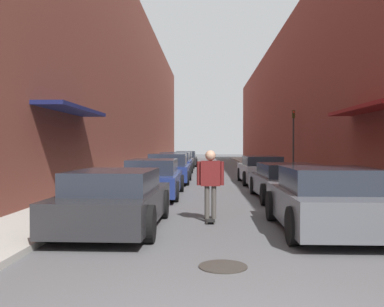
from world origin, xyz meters
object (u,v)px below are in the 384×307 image
at_px(parked_car_left_5, 186,159).
at_px(parked_car_left_1, 154,178).
at_px(parked_car_right_1, 287,182).
at_px(parked_car_right_0, 327,200).
at_px(skateboarder, 210,178).
at_px(manhole_cover, 223,266).
at_px(parked_car_left_2, 169,169).
at_px(parked_car_left_0, 115,200).
at_px(parked_car_left_4, 180,161).
at_px(traffic_light, 293,135).
at_px(parked_car_right_2, 261,170).
at_px(parked_car_left_3, 176,164).

bearing_deg(parked_car_left_5, parked_car_left_1, -90.16).
xyz_separation_m(parked_car_left_5, parked_car_right_1, (4.36, -23.16, -0.05)).
height_order(parked_car_left_1, parked_car_right_0, parked_car_right_0).
xyz_separation_m(parked_car_left_5, skateboarder, (1.84, -27.36, 0.38)).
bearing_deg(manhole_cover, parked_car_left_2, 98.13).
distance_m(parked_car_left_2, manhole_cover, 14.20).
xyz_separation_m(parked_car_left_0, parked_car_left_5, (0.16, 28.26, 0.02)).
bearing_deg(skateboarder, parked_car_left_5, 93.85).
xyz_separation_m(parked_car_left_1, parked_car_left_2, (0.04, 5.50, 0.03)).
bearing_deg(parked_car_left_4, parked_car_left_2, -89.27).
xyz_separation_m(parked_car_left_2, manhole_cover, (2.01, -14.04, -0.65)).
xyz_separation_m(parked_car_right_1, traffic_light, (2.45, 11.04, 1.81)).
height_order(parked_car_right_0, parked_car_right_1, parked_car_right_0).
xyz_separation_m(parked_car_right_0, traffic_light, (2.64, 16.32, 1.75)).
xyz_separation_m(parked_car_left_4, traffic_light, (6.99, -6.54, 1.76)).
height_order(parked_car_left_4, parked_car_right_0, parked_car_left_4).
xyz_separation_m(parked_car_left_2, parked_car_right_1, (4.39, -6.19, -0.08)).
relative_size(parked_car_left_4, parked_car_right_2, 0.95).
bearing_deg(parked_car_left_1, parked_car_left_3, 90.22).
relative_size(parked_car_left_2, parked_car_right_1, 0.93).
relative_size(parked_car_left_0, parked_car_left_2, 0.99).
distance_m(parked_car_right_0, skateboarder, 2.61).
bearing_deg(parked_car_left_1, parked_car_right_0, -54.60).
height_order(parked_car_left_4, traffic_light, traffic_light).
relative_size(parked_car_right_2, manhole_cover, 6.85).
distance_m(parked_car_left_2, parked_car_left_3, 5.83).
height_order(parked_car_left_2, manhole_cover, parked_car_left_2).
xyz_separation_m(parked_car_right_0, skateboarder, (-2.34, 1.09, 0.37)).
xyz_separation_m(parked_car_left_4, skateboarder, (2.01, -21.77, 0.38)).
height_order(parked_car_left_3, traffic_light, traffic_light).
height_order(parked_car_left_0, skateboarder, skateboarder).
height_order(parked_car_left_2, skateboarder, skateboarder).
bearing_deg(parked_car_left_4, parked_car_left_0, -89.98).
bearing_deg(parked_car_left_4, traffic_light, -43.10).
relative_size(parked_car_left_1, parked_car_right_0, 1.18).
bearing_deg(parked_car_right_0, parked_car_left_5, 98.36).
xyz_separation_m(parked_car_left_3, parked_car_right_1, (4.47, -12.01, -0.07)).
height_order(parked_car_left_1, manhole_cover, parked_car_left_1).
xyz_separation_m(parked_car_right_1, parked_car_right_2, (-0.06, 6.00, 0.05)).
bearing_deg(parked_car_right_0, parked_car_left_3, 103.93).
distance_m(parked_car_left_5, manhole_cover, 31.09).
relative_size(parked_car_left_1, parked_car_right_2, 1.00).
relative_size(parked_car_left_0, parked_car_right_2, 0.90).
bearing_deg(parked_car_left_0, parked_car_left_2, 89.30).
relative_size(parked_car_left_5, parked_car_right_0, 1.09).
distance_m(parked_car_left_0, parked_car_right_0, 4.35).
xyz_separation_m(parked_car_left_1, parked_car_right_2, (4.37, 5.31, 0.01)).
bearing_deg(parked_car_right_2, parked_car_left_3, 126.25).
distance_m(parked_car_left_5, skateboarder, 27.42).
bearing_deg(parked_car_left_3, parked_car_left_0, -90.18).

